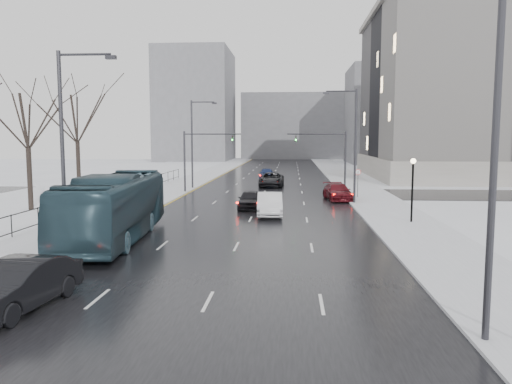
% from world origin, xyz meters
% --- Properties ---
extents(road, '(16.00, 150.00, 0.04)m').
position_xyz_m(road, '(0.00, 60.00, 0.02)').
color(road, black).
rests_on(road, ground).
extents(cross_road, '(130.00, 10.00, 0.04)m').
position_xyz_m(cross_road, '(0.00, 48.00, 0.02)').
color(cross_road, black).
rests_on(cross_road, ground).
extents(sidewalk_left, '(5.00, 150.00, 0.16)m').
position_xyz_m(sidewalk_left, '(-10.50, 60.00, 0.08)').
color(sidewalk_left, silver).
rests_on(sidewalk_left, ground).
extents(sidewalk_right, '(5.00, 150.00, 0.16)m').
position_xyz_m(sidewalk_right, '(10.50, 60.00, 0.08)').
color(sidewalk_right, silver).
rests_on(sidewalk_right, ground).
extents(park_strip, '(14.00, 150.00, 0.12)m').
position_xyz_m(park_strip, '(-20.00, 60.00, 0.06)').
color(park_strip, white).
rests_on(park_strip, ground).
extents(tree_park_d, '(8.75, 8.75, 12.50)m').
position_xyz_m(tree_park_d, '(-17.80, 34.00, 0.00)').
color(tree_park_d, black).
rests_on(tree_park_d, ground).
extents(tree_park_e, '(9.45, 9.45, 13.50)m').
position_xyz_m(tree_park_e, '(-18.20, 44.00, 0.00)').
color(tree_park_e, black).
rests_on(tree_park_e, ground).
extents(iron_fence, '(0.06, 70.00, 1.30)m').
position_xyz_m(iron_fence, '(-13.00, 30.00, 0.91)').
color(iron_fence, black).
rests_on(iron_fence, sidewalk_left).
extents(streetlight_r_near, '(2.95, 0.25, 10.00)m').
position_xyz_m(streetlight_r_near, '(8.17, 10.00, 5.62)').
color(streetlight_r_near, '#2D2D33').
rests_on(streetlight_r_near, ground).
extents(streetlight_r_mid, '(2.95, 0.25, 10.00)m').
position_xyz_m(streetlight_r_mid, '(8.17, 40.00, 5.62)').
color(streetlight_r_mid, '#2D2D33').
rests_on(streetlight_r_mid, ground).
extents(streetlight_l_near, '(2.95, 0.25, 10.00)m').
position_xyz_m(streetlight_l_near, '(-8.17, 20.00, 5.62)').
color(streetlight_l_near, '#2D2D33').
rests_on(streetlight_l_near, ground).
extents(streetlight_l_far, '(2.95, 0.25, 10.00)m').
position_xyz_m(streetlight_l_far, '(-8.17, 52.00, 5.62)').
color(streetlight_l_far, '#2D2D33').
rests_on(streetlight_l_far, ground).
extents(lamppost_r_mid, '(0.36, 0.36, 4.28)m').
position_xyz_m(lamppost_r_mid, '(11.00, 30.00, 2.94)').
color(lamppost_r_mid, black).
rests_on(lamppost_r_mid, sidewalk_right).
extents(mast_signal_right, '(6.10, 0.33, 6.50)m').
position_xyz_m(mast_signal_right, '(7.33, 48.00, 4.11)').
color(mast_signal_right, '#2D2D33').
rests_on(mast_signal_right, ground).
extents(mast_signal_left, '(6.10, 0.33, 6.50)m').
position_xyz_m(mast_signal_left, '(-7.33, 48.00, 4.11)').
color(mast_signal_left, '#2D2D33').
rests_on(mast_signal_left, ground).
extents(no_uturn_sign, '(0.60, 0.06, 2.70)m').
position_xyz_m(no_uturn_sign, '(9.20, 44.00, 2.30)').
color(no_uturn_sign, '#2D2D33').
rests_on(no_uturn_sign, sidewalk_right).
extents(bldg_far_right, '(24.00, 20.00, 22.00)m').
position_xyz_m(bldg_far_right, '(28.00, 115.00, 11.00)').
color(bldg_far_right, slate).
rests_on(bldg_far_right, ground).
extents(bldg_far_left, '(18.00, 22.00, 28.00)m').
position_xyz_m(bldg_far_left, '(-22.00, 125.00, 14.00)').
color(bldg_far_left, slate).
rests_on(bldg_far_left, ground).
extents(bldg_far_center, '(30.00, 18.00, 18.00)m').
position_xyz_m(bldg_far_center, '(4.00, 140.00, 9.00)').
color(bldg_far_center, slate).
rests_on(bldg_far_center, ground).
extents(sedan_left_near, '(2.40, 5.31, 1.69)m').
position_xyz_m(sedan_left_near, '(-6.16, 11.69, 0.88)').
color(sedan_left_near, black).
rests_on(sedan_left_near, road).
extents(bus, '(4.25, 13.64, 3.74)m').
position_xyz_m(bus, '(-7.00, 23.25, 1.91)').
color(bus, '#263F4A').
rests_on(bus, road).
extents(sedan_center_near, '(1.80, 4.44, 1.51)m').
position_xyz_m(sedan_center_near, '(-0.50, 36.33, 0.79)').
color(sedan_center_near, black).
rests_on(sedan_center_near, road).
extents(sedan_right_near, '(2.07, 5.29, 1.72)m').
position_xyz_m(sedan_right_near, '(1.30, 32.71, 0.90)').
color(sedan_right_near, white).
rests_on(sedan_right_near, road).
extents(sedan_right_cross, '(2.91, 6.05, 1.66)m').
position_xyz_m(sedan_right_cross, '(0.50, 55.03, 0.87)').
color(sedan_right_cross, black).
rests_on(sedan_right_cross, road).
extents(sedan_right_far, '(2.80, 5.48, 1.52)m').
position_xyz_m(sedan_right_far, '(7.20, 42.66, 0.80)').
color(sedan_right_far, '#5C0F18').
rests_on(sedan_right_far, road).
extents(sedan_center_far, '(2.03, 4.86, 1.64)m').
position_xyz_m(sedan_center_far, '(-0.62, 65.22, 0.86)').
color(sedan_center_far, navy).
rests_on(sedan_center_far, road).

